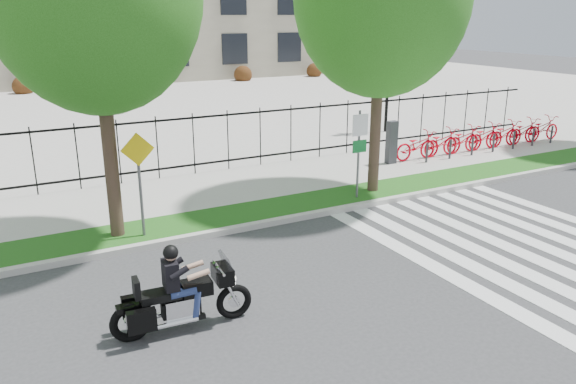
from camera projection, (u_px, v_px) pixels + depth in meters
name	position (u px, v px, depth m)	size (l,w,h in m)	color
ground	(355.00, 294.00, 10.85)	(120.00, 120.00, 0.00)	#333336
curb	(263.00, 224.00, 14.27)	(60.00, 0.20, 0.15)	#B6B3AB
grass_verge	(249.00, 214.00, 14.98)	(60.00, 1.50, 0.15)	#185515
sidewalk	(215.00, 189.00, 17.08)	(60.00, 3.50, 0.15)	#A6A39C
plaza	(102.00, 109.00, 31.81)	(80.00, 34.00, 0.10)	#A6A39C
crosswalk_stripes	(526.00, 247.00, 13.03)	(5.70, 8.00, 0.01)	silver
iron_fence	(194.00, 144.00, 18.22)	(30.00, 0.06, 2.00)	black
lamp_post_right	(389.00, 61.00, 24.47)	(1.06, 0.70, 4.25)	black
bike_share_station	(483.00, 137.00, 21.64)	(8.94, 0.88, 1.50)	#2D2D33
sign_pole_regulatory	(359.00, 143.00, 15.64)	(0.50, 0.09, 2.50)	#59595B
sign_pole_warning	(139.00, 171.00, 12.86)	(0.78, 0.09, 2.49)	#59595B
motorcycle_rider	(182.00, 296.00, 9.47)	(2.46, 0.76, 1.90)	black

